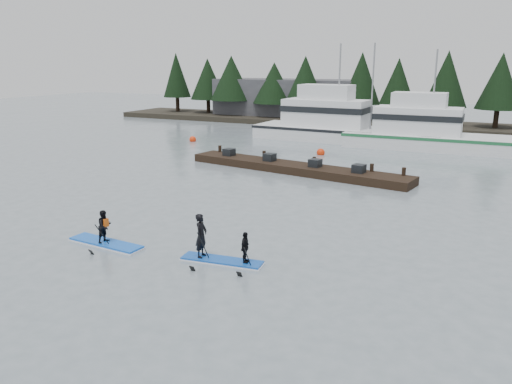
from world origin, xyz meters
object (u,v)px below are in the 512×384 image
at_px(paddleboard_solo, 105,234).
at_px(paddleboard_duo, 218,246).
at_px(fishing_boat_large, 341,133).
at_px(fishing_boat_medium, 434,141).
at_px(floating_dock, 295,168).

bearing_deg(paddleboard_solo, paddleboard_duo, 8.94).
xyz_separation_m(fishing_boat_large, paddleboard_duo, (4.31, -30.11, -0.11)).
distance_m(paddleboard_solo, paddleboard_duo, 4.91).
bearing_deg(fishing_boat_large, paddleboard_solo, -88.69).
height_order(fishing_boat_large, paddleboard_solo, fishing_boat_large).
bearing_deg(paddleboard_duo, fishing_boat_medium, 75.43).
relative_size(fishing_boat_large, paddleboard_duo, 5.60).
distance_m(fishing_boat_large, paddleboard_solo, 30.55).
height_order(fishing_boat_large, floating_dock, fishing_boat_large).
bearing_deg(paddleboard_solo, fishing_boat_medium, 77.06).
distance_m(floating_dock, paddleboard_duo, 15.79).
height_order(floating_dock, paddleboard_solo, paddleboard_solo).
height_order(fishing_boat_medium, floating_dock, fishing_boat_medium).
bearing_deg(floating_dock, paddleboard_solo, -87.07).
bearing_deg(fishing_boat_large, fishing_boat_medium, -5.09).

